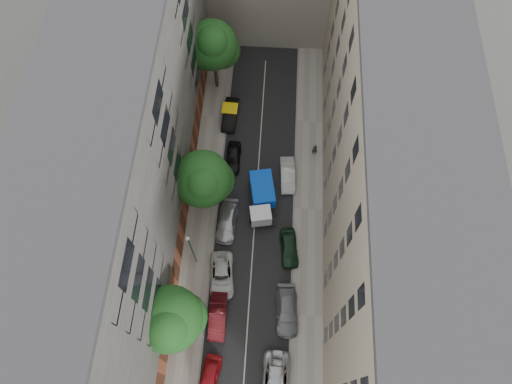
# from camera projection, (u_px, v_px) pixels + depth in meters

# --- Properties ---
(ground) EXTENTS (120.00, 120.00, 0.00)m
(ground) POSITION_uv_depth(u_px,v_px,m) (256.00, 206.00, 47.91)
(ground) COLOR #4C4C49
(ground) RESTS_ON ground
(road_surface) EXTENTS (8.00, 44.00, 0.02)m
(road_surface) POSITION_uv_depth(u_px,v_px,m) (256.00, 206.00, 47.90)
(road_surface) COLOR black
(road_surface) RESTS_ON ground
(sidewalk_left) EXTENTS (3.00, 44.00, 0.15)m
(sidewalk_left) POSITION_uv_depth(u_px,v_px,m) (204.00, 203.00, 48.00)
(sidewalk_left) COLOR gray
(sidewalk_left) RESTS_ON ground
(sidewalk_right) EXTENTS (3.00, 44.00, 0.15)m
(sidewalk_right) POSITION_uv_depth(u_px,v_px,m) (308.00, 209.00, 47.70)
(sidewalk_right) COLOR gray
(sidewalk_right) RESTS_ON ground
(building_left) EXTENTS (8.00, 44.00, 20.00)m
(building_left) POSITION_uv_depth(u_px,v_px,m) (128.00, 152.00, 39.20)
(building_left) COLOR #4B4846
(building_left) RESTS_ON ground
(building_right) EXTENTS (8.00, 44.00, 20.00)m
(building_right) POSITION_uv_depth(u_px,v_px,m) (385.00, 166.00, 38.61)
(building_right) COLOR tan
(building_right) RESTS_ON ground
(tarp_truck) EXTENTS (3.16, 5.91, 2.57)m
(tarp_truck) POSITION_uv_depth(u_px,v_px,m) (262.00, 198.00, 46.79)
(tarp_truck) COLOR black
(tarp_truck) RESTS_ON ground
(car_left_0) EXTENTS (2.16, 4.20, 1.37)m
(car_left_0) POSITION_uv_depth(u_px,v_px,m) (209.00, 378.00, 40.01)
(car_left_0) COLOR maroon
(car_left_0) RESTS_ON ground
(car_left_1) EXTENTS (1.64, 4.50, 1.47)m
(car_left_1) POSITION_uv_depth(u_px,v_px,m) (218.00, 316.00, 42.26)
(car_left_1) COLOR #4D0F14
(car_left_1) RESTS_ON ground
(car_left_2) EXTENTS (2.73, 5.05, 1.34)m
(car_left_2) POSITION_uv_depth(u_px,v_px,m) (222.00, 276.00, 44.00)
(car_left_2) COLOR silver
(car_left_2) RESTS_ON ground
(car_left_3) EXTENTS (2.31, 4.90, 1.38)m
(car_left_3) POSITION_uv_depth(u_px,v_px,m) (227.00, 222.00, 46.41)
(car_left_3) COLOR #B0B0B5
(car_left_3) RESTS_ON ground
(car_left_4) EXTENTS (1.59, 3.95, 1.34)m
(car_left_4) POSITION_uv_depth(u_px,v_px,m) (233.00, 157.00, 49.72)
(car_left_4) COLOR black
(car_left_4) RESTS_ON ground
(car_left_5) EXTENTS (1.82, 4.58, 1.48)m
(car_left_5) POSITION_uv_depth(u_px,v_px,m) (230.00, 114.00, 52.11)
(car_left_5) COLOR black
(car_left_5) RESTS_ON ground
(car_right_0) EXTENTS (2.56, 5.35, 1.47)m
(car_right_0) POSITION_uv_depth(u_px,v_px,m) (276.00, 382.00, 39.81)
(car_right_0) COLOR #BCBBC0
(car_right_0) RESTS_ON ground
(car_right_1) EXTENTS (2.29, 5.02, 1.43)m
(car_right_1) POSITION_uv_depth(u_px,v_px,m) (287.00, 311.00, 42.49)
(car_right_1) COLOR slate
(car_right_1) RESTS_ON ground
(car_right_2) EXTENTS (2.19, 4.37, 1.43)m
(car_right_2) POSITION_uv_depth(u_px,v_px,m) (289.00, 248.00, 45.18)
(car_right_2) COLOR black
(car_right_2) RESTS_ON ground
(car_right_3) EXTENTS (1.81, 4.34, 1.40)m
(car_right_3) POSITION_uv_depth(u_px,v_px,m) (288.00, 175.00, 48.76)
(car_right_3) COLOR silver
(car_right_3) RESTS_ON ground
(tree_near) EXTENTS (5.67, 5.46, 9.28)m
(tree_near) POSITION_uv_depth(u_px,v_px,m) (171.00, 321.00, 36.62)
(tree_near) COLOR #382619
(tree_near) RESTS_ON sidewalk_left
(tree_mid) EXTENTS (5.76, 5.56, 8.30)m
(tree_mid) POSITION_uv_depth(u_px,v_px,m) (204.00, 181.00, 43.05)
(tree_mid) COLOR #382619
(tree_mid) RESTS_ON sidewalk_left
(tree_far) EXTENTS (5.65, 5.43, 9.75)m
(tree_far) POSITION_uv_depth(u_px,v_px,m) (213.00, 47.00, 48.65)
(tree_far) COLOR #382619
(tree_far) RESTS_ON sidewalk_left
(lamp_post) EXTENTS (0.36, 0.36, 6.68)m
(lamp_post) POSITION_uv_depth(u_px,v_px,m) (191.00, 248.00, 41.49)
(lamp_post) COLOR #195734
(lamp_post) RESTS_ON sidewalk_left
(pedestrian) EXTENTS (0.60, 0.41, 1.61)m
(pedestrian) POSITION_uv_depth(u_px,v_px,m) (315.00, 150.00, 49.82)
(pedestrian) COLOR black
(pedestrian) RESTS_ON sidewalk_right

